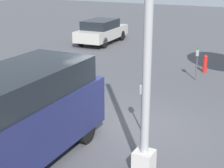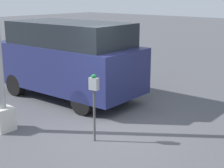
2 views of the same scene
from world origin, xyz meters
TOP-DOWN VIEW (x-y plane):
  - ground_plane at (0.00, 0.00)m, footprint 80.00×80.00m
  - parking_meter_near at (-0.07, 0.52)m, footprint 0.22×0.14m
  - parked_van at (2.77, -1.33)m, footprint 4.71×2.18m

SIDE VIEW (x-z plane):
  - ground_plane at x=0.00m, z-range 0.00..0.00m
  - parking_meter_near at x=-0.07m, z-range 0.35..1.84m
  - parked_van at x=2.77m, z-range 0.08..2.39m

